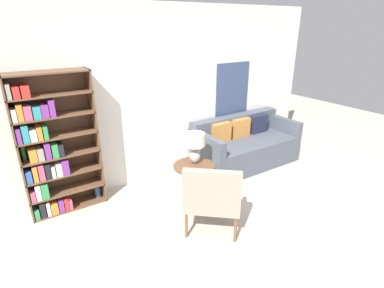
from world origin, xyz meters
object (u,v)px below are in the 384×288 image
object	(u,v)px
side_table	(194,168)
bookshelf	(50,151)
table_lamp	(195,144)
armchair	(212,196)
couch	(245,146)

from	to	relation	value
side_table	bookshelf	bearing A→B (deg)	157.73
bookshelf	side_table	xyz separation A→B (m)	(1.74, -0.71, -0.43)
side_table	table_lamp	size ratio (longest dim) A/B	1.31
side_table	armchair	bearing A→B (deg)	-109.18
bookshelf	armchair	world-z (taller)	bookshelf
couch	side_table	distance (m)	1.47
bookshelf	couch	distance (m)	3.20
armchair	table_lamp	distance (m)	1.00
armchair	table_lamp	xyz separation A→B (m)	(0.35, 0.89, 0.28)
armchair	side_table	world-z (taller)	armchair
bookshelf	couch	xyz separation A→B (m)	(3.14, -0.27, -0.55)
bookshelf	couch	size ratio (longest dim) A/B	0.99
bookshelf	armchair	size ratio (longest dim) A/B	2.07
bookshelf	table_lamp	world-z (taller)	bookshelf
couch	side_table	world-z (taller)	couch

